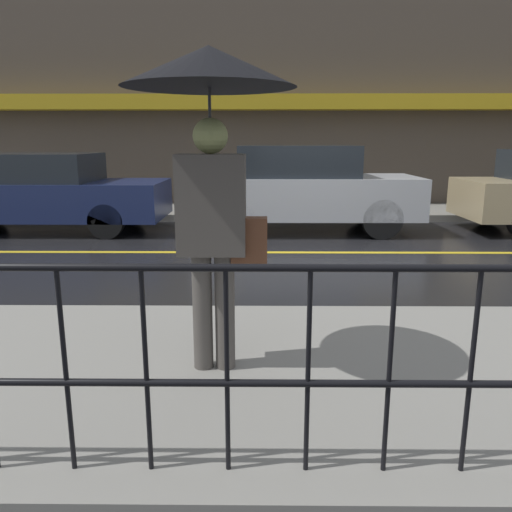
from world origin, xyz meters
TOP-DOWN VIEW (x-y plane):
  - ground_plane at (0.00, 0.00)m, footprint 80.00×80.00m
  - sidewalk_near at (0.00, -4.37)m, footprint 28.00×2.70m
  - sidewalk_far at (0.00, 4.07)m, footprint 28.00×2.10m
  - lane_marking at (0.00, 0.00)m, footprint 25.20×0.12m
  - building_storefront at (0.00, 5.25)m, footprint 28.00×0.85m
  - railing_foreground at (-0.00, -5.47)m, footprint 12.00×0.04m
  - pedestrian at (-1.10, -4.34)m, footprint 1.10×1.10m
  - car_navy at (-5.02, 1.90)m, footprint 4.68×1.77m
  - car_silver at (0.02, 1.90)m, footprint 4.18×1.75m

SIDE VIEW (x-z plane):
  - ground_plane at x=0.00m, z-range 0.00..0.00m
  - lane_marking at x=0.00m, z-range 0.00..0.01m
  - sidewalk_near at x=0.00m, z-range 0.00..0.15m
  - sidewalk_far at x=0.00m, z-range 0.00..0.15m
  - car_navy at x=-5.02m, z-range 0.01..1.48m
  - railing_foreground at x=0.00m, z-range 0.28..1.31m
  - car_silver at x=0.02m, z-range 0.01..1.63m
  - pedestrian at x=-1.10m, z-range 0.78..2.91m
  - building_storefront at x=0.00m, z-range -0.05..6.95m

